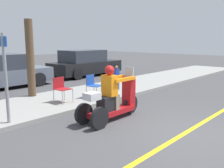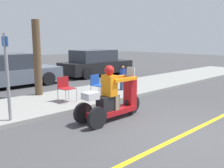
% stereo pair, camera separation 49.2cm
% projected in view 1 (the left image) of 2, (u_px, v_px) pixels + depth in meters
% --- Properties ---
extents(ground_plane, '(60.00, 60.00, 0.00)m').
position_uv_depth(ground_plane, '(186.00, 133.00, 5.86)').
color(ground_plane, '#424244').
extents(lane_stripe, '(24.00, 0.12, 0.01)m').
position_uv_depth(lane_stripe, '(177.00, 138.00, 5.56)').
color(lane_stripe, gold).
rests_on(lane_stripe, ground).
extents(sidewalk_strip, '(28.00, 2.80, 0.12)m').
position_uv_depth(sidewalk_strip, '(65.00, 99.00, 8.89)').
color(sidewalk_strip, gray).
rests_on(sidewalk_strip, ground).
extents(motorcycle_trike, '(2.15, 0.68, 1.50)m').
position_uv_depth(motorcycle_trike, '(112.00, 100.00, 6.76)').
color(motorcycle_trike, black).
rests_on(motorcycle_trike, ground).
extents(spectator_mid_group, '(0.24, 0.15, 1.00)m').
position_uv_depth(spectator_mid_group, '(116.00, 78.00, 10.23)').
color(spectator_mid_group, '#38476B').
rests_on(spectator_mid_group, sidewalk_strip).
extents(folding_chair_curbside, '(0.49, 0.49, 0.82)m').
position_uv_depth(folding_chair_curbside, '(61.00, 87.00, 8.18)').
color(folding_chair_curbside, '#A5A8AD').
rests_on(folding_chair_curbside, sidewalk_strip).
extents(folding_chair_set_back, '(0.53, 0.53, 0.82)m').
position_uv_depth(folding_chair_set_back, '(93.00, 84.00, 8.78)').
color(folding_chair_set_back, '#A5A8AD').
rests_on(folding_chair_set_back, sidewalk_strip).
extents(parked_car_lot_left, '(4.50, 2.08, 1.55)m').
position_uv_depth(parked_car_lot_left, '(85.00, 64.00, 15.09)').
color(parked_car_lot_left, black).
rests_on(parked_car_lot_left, ground).
extents(tree_trunk, '(0.28, 0.28, 2.76)m').
position_uv_depth(tree_trunk, '(30.00, 58.00, 8.94)').
color(tree_trunk, brown).
rests_on(tree_trunk, sidewalk_strip).
extents(street_sign, '(0.08, 0.36, 2.20)m').
position_uv_depth(street_sign, '(6.00, 75.00, 6.01)').
color(street_sign, gray).
rests_on(street_sign, sidewalk_strip).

